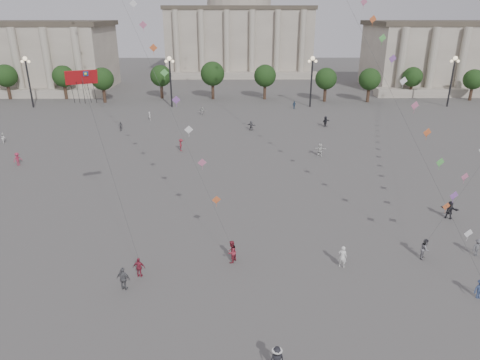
{
  "coord_description": "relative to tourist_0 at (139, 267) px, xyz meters",
  "views": [
    {
      "loc": [
        -1.11,
        -22.31,
        19.02
      ],
      "look_at": [
        -0.79,
        12.0,
        5.6
      ],
      "focal_mm": 32.0,
      "sensor_mm": 36.0,
      "label": 1
    }
  ],
  "objects": [
    {
      "name": "tree_row",
      "position": [
        8.59,
        72.14,
        4.58
      ],
      "size": [
        137.12,
        5.12,
        8.0
      ],
      "color": "#35251A",
      "rests_on": "ground"
    },
    {
      "name": "lamp_post_far_west",
      "position": [
        -36.41,
        64.14,
        6.54
      ],
      "size": [
        2.0,
        0.9,
        10.65
      ],
      "color": "#262628",
      "rests_on": "ground"
    },
    {
      "name": "kite_flyer_1",
      "position": [
        24.79,
        -2.93,
        -0.05
      ],
      "size": [
        1.1,
        0.8,
        1.54
      ],
      "primitive_type": "imported",
      "rotation": [
        0.0,
        0.0,
        0.25
      ],
      "color": "navy",
      "rests_on": "ground"
    },
    {
      "name": "person_crowd_12",
      "position": [
        10.12,
        44.17,
        0.03
      ],
      "size": [
        1.62,
        1.19,
        1.69
      ],
      "primitive_type": "imported",
      "rotation": [
        0.0,
        0.0,
        2.64
      ],
      "color": "slate",
      "rests_on": "ground"
    },
    {
      "name": "person_crowd_10",
      "position": [
        -8.93,
        52.05,
        -0.02
      ],
      "size": [
        0.55,
        0.67,
        1.59
      ],
      "primitive_type": "imported",
      "rotation": [
        0.0,
        0.0,
        1.91
      ],
      "color": "white",
      "rests_on": "ground"
    },
    {
      "name": "tourist_3",
      "position": [
        -0.79,
        -1.63,
        0.1
      ],
      "size": [
        1.15,
        0.72,
        1.83
      ],
      "primitive_type": "imported",
      "rotation": [
        0.0,
        0.0,
        2.87
      ],
      "color": "#57585C",
      "rests_on": "ground"
    },
    {
      "name": "person_crowd_6",
      "position": [
        27.65,
        2.78,
        -0.02
      ],
      "size": [
        1.15,
        0.85,
        1.59
      ],
      "primitive_type": "imported",
      "rotation": [
        0.0,
        0.0,
        0.28
      ],
      "color": "#5D5E62",
      "rests_on": "ground"
    },
    {
      "name": "person_crowd_17",
      "position": [
        -0.63,
        32.39,
        0.1
      ],
      "size": [
        0.75,
        1.22,
        1.83
      ],
      "primitive_type": "imported",
      "rotation": [
        0.0,
        0.0,
        1.63
      ],
      "color": "maroon",
      "rests_on": "ground"
    },
    {
      "name": "lamp_post_mid_west",
      "position": [
        -6.41,
        64.14,
        6.54
      ],
      "size": [
        2.0,
        0.9,
        10.65
      ],
      "color": "#262628",
      "rests_on": "ground"
    },
    {
      "name": "lamp_post_far_east",
      "position": [
        53.59,
        64.14,
        6.54
      ],
      "size": [
        2.0,
        0.9,
        10.65
      ],
      "color": "#262628",
      "rests_on": "ground"
    },
    {
      "name": "person_crowd_7",
      "position": [
        19.39,
        29.73,
        0.13
      ],
      "size": [
        1.83,
        0.87,
        1.9
      ],
      "primitive_type": "imported",
      "rotation": [
        0.0,
        0.0,
        2.96
      ],
      "color": "silver",
      "rests_on": "ground"
    },
    {
      "name": "person_crowd_0",
      "position": [
        19.87,
        62.14,
        0.0
      ],
      "size": [
        1.03,
        0.83,
        1.63
      ],
      "primitive_type": "imported",
      "rotation": [
        0.0,
        0.0,
        0.54
      ],
      "color": "#2F4A6A",
      "rests_on": "ground"
    },
    {
      "name": "person_crowd_1",
      "position": [
        -28.95,
        36.82,
        0.01
      ],
      "size": [
        0.96,
        1.01,
        1.65
      ],
      "primitive_type": "imported",
      "rotation": [
        0.0,
        0.0,
        2.14
      ],
      "color": "white",
      "rests_on": "ground"
    },
    {
      "name": "person_crowd_13",
      "position": [
        15.92,
        1.18,
        0.14
      ],
      "size": [
        0.82,
        0.69,
        1.9
      ],
      "primitive_type": "imported",
      "rotation": [
        0.0,
        0.0,
        2.73
      ],
      "color": "silver",
      "rests_on": "ground"
    },
    {
      "name": "person_crowd_2",
      "position": [
        -21.66,
        26.12,
        0.07
      ],
      "size": [
        1.21,
        1.31,
        1.77
      ],
      "primitive_type": "imported",
      "rotation": [
        0.0,
        0.0,
        0.94
      ],
      "color": "#A02B46",
      "rests_on": "ground"
    },
    {
      "name": "hall_central",
      "position": [
        8.59,
        123.36,
        13.42
      ],
      "size": [
        48.3,
        34.3,
        35.5
      ],
      "color": "gray",
      "rests_on": "ground"
    },
    {
      "name": "person_crowd_3",
      "position": [
        28.54,
        9.81,
        0.1
      ],
      "size": [
        1.74,
        1.32,
        1.83
      ],
      "primitive_type": "imported",
      "rotation": [
        0.0,
        0.0,
        2.62
      ],
      "color": "black",
      "rests_on": "ground"
    },
    {
      "name": "lamp_post_mid_east",
      "position": [
        23.59,
        64.14,
        6.54
      ],
      "size": [
        2.0,
        0.9,
        10.65
      ],
      "color": "#262628",
      "rests_on": "ground"
    },
    {
      "name": "ground",
      "position": [
        8.59,
        -5.86,
        -0.82
      ],
      "size": [
        360.0,
        360.0,
        0.0
      ],
      "primitive_type": "plane",
      "color": "#4F4D4B",
      "rests_on": "ground"
    },
    {
      "name": "person_crowd_4",
      "position": [
        0.74,
        56.35,
        -0.03
      ],
      "size": [
        1.53,
        0.94,
        1.57
      ],
      "primitive_type": "imported",
      "rotation": [
        0.0,
        0.0,
        3.49
      ],
      "color": "silver",
      "rests_on": "ground"
    },
    {
      "name": "tourist_0",
      "position": [
        0.0,
        0.0,
        0.0
      ],
      "size": [
        1.0,
        0.53,
        1.63
      ],
      "primitive_type": "imported",
      "rotation": [
        0.0,
        0.0,
        3.0
      ],
      "color": "#97293E",
      "rests_on": "ground"
    },
    {
      "name": "hat_person",
      "position": [
        9.73,
        -9.56,
        0.1
      ],
      "size": [
        0.98,
        0.77,
        1.76
      ],
      "color": "black",
      "rests_on": "ground"
    },
    {
      "name": "person_crowd_16",
      "position": [
        -12.48,
        44.13,
        -0.04
      ],
      "size": [
        0.97,
        0.59,
        1.54
      ],
      "primitive_type": "imported",
      "rotation": [
        0.0,
        0.0,
        6.03
      ],
      "color": "#5D5C61",
      "rests_on": "ground"
    },
    {
      "name": "person_crowd_9",
      "position": [
        23.52,
        46.67,
        0.13
      ],
      "size": [
        1.71,
        1.54,
        1.89
      ],
      "primitive_type": "imported",
      "rotation": [
        0.0,
        0.0,
        0.69
      ],
      "color": "black",
      "rests_on": "ground"
    },
    {
      "name": "kite_flyer_0",
      "position": [
        7.08,
        2.0,
        0.15
      ],
      "size": [
        1.1,
        1.17,
        1.92
      ],
      "primitive_type": "imported",
      "rotation": [
        0.0,
        0.0,
        4.2
      ],
      "color": "maroon",
      "rests_on": "ground"
    },
    {
      "name": "kite_flyer_2",
      "position": [
        23.05,
        2.43,
        0.08
      ],
      "size": [
        1.03,
        1.1,
        1.79
      ],
      "primitive_type": "imported",
      "rotation": [
        0.0,
        0.0,
        1.03
      ],
      "color": "slate",
      "rests_on": "ground"
    },
    {
      "name": "dragon_kite",
      "position": [
        -3.47,
        2.85,
        13.18
      ],
      "size": [
        2.87,
        2.14,
        14.06
      ],
      "color": "#B71318",
      "rests_on": "ground"
    }
  ]
}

